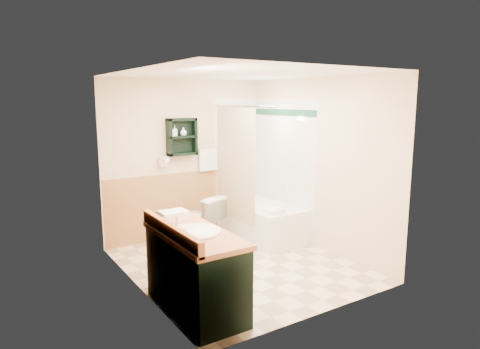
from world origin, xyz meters
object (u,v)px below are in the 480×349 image
bathtub (261,220)px  soap_bottle_b (183,132)px  wall_shelf (182,137)px  soap_bottle_a (175,134)px  vanity (195,272)px  toilet (200,219)px  vanity_book (148,207)px  hair_dryer (163,162)px

bathtub → soap_bottle_b: bearing=149.8°
wall_shelf → soap_bottle_a: (-0.12, -0.01, 0.05)m
wall_shelf → vanity: (-0.89, -2.17, -1.14)m
toilet → soap_bottle_b: soap_bottle_b is taller
bathtub → soap_bottle_a: 1.85m
wall_shelf → bathtub: size_ratio=0.37×
soap_bottle_b → wall_shelf: bearing=167.9°
vanity → vanity_book: (-0.17, 0.80, 0.51)m
vanity_book → vanity: bearing=-65.4°
hair_dryer → vanity_book: hair_dryer is taller
hair_dryer → soap_bottle_b: 0.53m
bathtub → toilet: size_ratio=2.06×
vanity_book → soap_bottle_a: 1.79m
vanity → soap_bottle_b: size_ratio=10.38×
vanity → vanity_book: size_ratio=6.38×
bathtub → hair_dryer: bearing=155.2°
wall_shelf → hair_dryer: 0.46m
vanity_book → soap_bottle_b: size_ratio=1.63×
vanity → bathtub: 2.49m
vanity → toilet: size_ratio=1.76×
vanity → vanity_book: bearing=101.6°
toilet → vanity: bearing=43.0°
vanity_book → soap_bottle_b: (1.08, 1.36, 0.70)m
hair_dryer → soap_bottle_a: 0.44m
bathtub → vanity_book: vanity_book is taller
hair_dryer → toilet: bearing=-44.2°
bathtub → soap_bottle_b: 1.78m
hair_dryer → bathtub: size_ratio=0.16×
hair_dryer → soap_bottle_a: (0.18, -0.03, 0.40)m
wall_shelf → bathtub: (1.03, -0.59, -1.29)m
vanity_book → hair_dryer: bearing=74.3°
hair_dryer → bathtub: bearing=-24.8°
vanity_book → soap_bottle_b: bearing=64.4°
toilet → vanity_book: 1.63m
hair_dryer → vanity_book: (-0.76, -1.39, -0.29)m
soap_bottle_b → bathtub: bearing=-30.2°
vanity → soap_bottle_a: (0.78, 2.16, 1.19)m
wall_shelf → vanity_book: bearing=-127.9°
wall_shelf → soap_bottle_b: wall_shelf is taller
hair_dryer → toilet: 1.01m
hair_dryer → vanity: size_ratio=0.19×
soap_bottle_a → toilet: bearing=-59.1°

